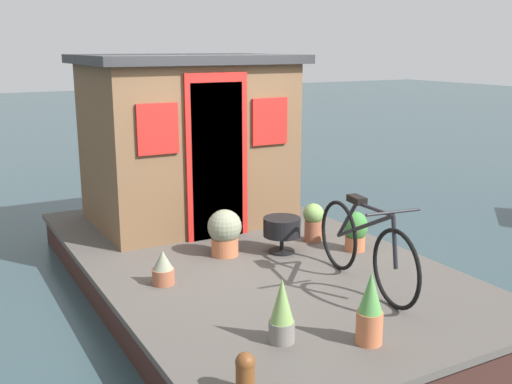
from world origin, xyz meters
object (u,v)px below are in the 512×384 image
at_px(potted_plant_rosemary, 313,221).
at_px(potted_plant_ivy, 282,312).
at_px(bicycle, 365,246).
at_px(charcoal_grill, 282,228).
at_px(potted_plant_succulent, 225,232).
at_px(houseboat_cabin, 187,139).
at_px(mooring_bollard, 245,371).
at_px(potted_plant_mint, 163,268).
at_px(potted_plant_lavender, 370,310).
at_px(potted_plant_thyme, 355,231).

bearing_deg(potted_plant_rosemary, potted_plant_ivy, 140.27).
height_order(bicycle, potted_plant_rosemary, bicycle).
xyz_separation_m(potted_plant_rosemary, charcoal_grill, (-0.15, 0.49, 0.03)).
bearing_deg(potted_plant_succulent, houseboat_cabin, -7.98).
distance_m(charcoal_grill, mooring_bollard, 2.62).
height_order(potted_plant_succulent, mooring_bollard, potted_plant_succulent).
relative_size(potted_plant_ivy, mooring_bollard, 1.83).
xyz_separation_m(bicycle, potted_plant_mint, (0.90, 1.53, -0.22)).
bearing_deg(potted_plant_mint, potted_plant_lavender, -153.05).
xyz_separation_m(houseboat_cabin, potted_plant_lavender, (-3.58, 0.12, -0.74)).
bearing_deg(potted_plant_mint, potted_plant_ivy, -165.97).
bearing_deg(potted_plant_thyme, bicycle, 146.43).
bearing_deg(houseboat_cabin, mooring_bollard, 162.19).
distance_m(houseboat_cabin, charcoal_grill, 1.80).
distance_m(potted_plant_succulent, potted_plant_ivy, 1.92).
relative_size(potted_plant_mint, potted_plant_thyme, 0.76).
height_order(potted_plant_lavender, potted_plant_ivy, potted_plant_lavender).
height_order(potted_plant_succulent, charcoal_grill, potted_plant_succulent).
distance_m(bicycle, mooring_bollard, 1.98).
height_order(potted_plant_ivy, charcoal_grill, potted_plant_ivy).
distance_m(potted_plant_rosemary, potted_plant_mint, 1.90).
bearing_deg(potted_plant_thyme, houseboat_cabin, 28.73).
xyz_separation_m(bicycle, charcoal_grill, (1.13, 0.16, -0.11)).
bearing_deg(potted_plant_rosemary, potted_plant_thyme, -156.40).
bearing_deg(potted_plant_succulent, potted_plant_mint, 117.55).
bearing_deg(potted_plant_thyme, mooring_bollard, 128.60).
relative_size(potted_plant_lavender, potted_plant_mint, 1.71).
bearing_deg(houseboat_cabin, potted_plant_succulent, 172.02).
xyz_separation_m(houseboat_cabin, potted_plant_rosemary, (-1.45, -0.85, -0.77)).
distance_m(bicycle, potted_plant_rosemary, 1.33).
relative_size(potted_plant_rosemary, potted_plant_thyme, 1.01).
bearing_deg(potted_plant_mint, houseboat_cabin, -29.10).
bearing_deg(potted_plant_ivy, potted_plant_mint, 14.03).
xyz_separation_m(potted_plant_succulent, mooring_bollard, (-2.31, 1.00, -0.11)).
bearing_deg(potted_plant_succulent, charcoal_grill, -110.39).
bearing_deg(potted_plant_succulent, mooring_bollard, 156.71).
xyz_separation_m(houseboat_cabin, bicycle, (-2.73, -0.51, -0.63)).
distance_m(potted_plant_thyme, potted_plant_ivy, 2.17).
bearing_deg(potted_plant_thyme, potted_plant_mint, 87.35).
bearing_deg(bicycle, potted_plant_mint, 59.38).
bearing_deg(potted_plant_succulent, potted_plant_ivy, 166.12).
xyz_separation_m(potted_plant_rosemary, potted_plant_succulent, (0.05, 1.04, 0.02)).
xyz_separation_m(potted_plant_thyme, charcoal_grill, (0.32, 0.70, 0.04)).
relative_size(houseboat_cabin, potted_plant_rosemary, 5.70).
xyz_separation_m(potted_plant_ivy, mooring_bollard, (-0.45, 0.54, -0.09)).
height_order(houseboat_cabin, bicycle, houseboat_cabin).
bearing_deg(potted_plant_thyme, potted_plant_ivy, 128.11).
relative_size(potted_plant_rosemary, potted_plant_ivy, 0.87).
height_order(bicycle, potted_plant_succulent, bicycle).
bearing_deg(potted_plant_succulent, potted_plant_lavender, -178.06).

